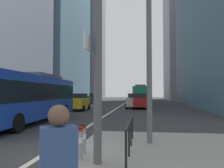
# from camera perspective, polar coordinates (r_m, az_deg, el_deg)

# --- Properties ---
(ground_plane) EXTENTS (160.00, 160.00, 0.00)m
(ground_plane) POSITION_cam_1_polar(r_m,az_deg,el_deg) (27.21, 0.69, -6.48)
(ground_plane) COLOR #303033
(lane_centre_line) EXTENTS (0.20, 80.00, 0.01)m
(lane_centre_line) POSITION_cam_1_polar(r_m,az_deg,el_deg) (37.14, 2.50, -5.33)
(lane_centre_line) COLOR beige
(lane_centre_line) RESTS_ON ground
(office_tower_left_mid) EXTENTS (10.56, 22.84, 46.55)m
(office_tower_left_mid) POSITION_cam_1_polar(r_m,az_deg,el_deg) (56.62, -13.83, 19.89)
(office_tower_left_mid) COLOR slate
(office_tower_left_mid) RESTS_ON ground
(office_tower_left_far) EXTENTS (11.04, 21.33, 47.02)m
(office_tower_left_far) POSITION_cam_1_polar(r_m,az_deg,el_deg) (80.39, -6.87, 13.29)
(office_tower_left_far) COLOR slate
(office_tower_left_far) RESTS_ON ground
(office_tower_right_mid) EXTENTS (11.19, 16.19, 39.94)m
(office_tower_right_mid) POSITION_cam_1_polar(r_m,az_deg,el_deg) (52.47, 23.38, 17.96)
(office_tower_right_mid) COLOR slate
(office_tower_right_mid) RESTS_ON ground
(office_tower_right_far) EXTENTS (13.06, 17.37, 35.01)m
(office_tower_right_far) POSITION_cam_1_polar(r_m,az_deg,el_deg) (71.15, 18.73, 10.46)
(office_tower_right_far) COLOR #9E9EA3
(office_tower_right_far) RESTS_ON ground
(city_bus_blue_oncoming) EXTENTS (2.85, 11.84, 3.40)m
(city_bus_blue_oncoming) POSITION_cam_1_polar(r_m,az_deg,el_deg) (16.28, -19.81, -2.72)
(city_bus_blue_oncoming) COLOR #14389E
(city_bus_blue_oncoming) RESTS_ON ground
(city_bus_red_receding) EXTENTS (2.75, 11.67, 3.40)m
(city_bus_red_receding) POSITION_cam_1_polar(r_m,az_deg,el_deg) (41.89, 7.16, -2.46)
(city_bus_red_receding) COLOR #198456
(city_bus_red_receding) RESTS_ON ground
(city_bus_red_distant) EXTENTS (2.84, 11.56, 3.40)m
(city_bus_red_distant) POSITION_cam_1_polar(r_m,az_deg,el_deg) (60.36, 6.96, -2.39)
(city_bus_red_distant) COLOR #198456
(city_bus_red_distant) RESTS_ON ground
(car_oncoming_mid) EXTENTS (2.15, 4.46, 1.94)m
(car_oncoming_mid) POSITION_cam_1_polar(r_m,az_deg,el_deg) (43.09, -4.47, -3.59)
(car_oncoming_mid) COLOR #232838
(car_oncoming_mid) RESTS_ON ground
(car_receding_near) EXTENTS (2.15, 4.42, 1.94)m
(car_receding_near) POSITION_cam_1_polar(r_m,az_deg,el_deg) (29.56, 5.70, -4.21)
(car_receding_near) COLOR #B2A899
(car_receding_near) RESTS_ON ground
(car_receding_far) EXTENTS (2.07, 4.34, 1.94)m
(car_receding_far) POSITION_cam_1_polar(r_m,az_deg,el_deg) (29.23, 7.18, -4.22)
(car_receding_far) COLOR maroon
(car_receding_far) RESTS_ON ground
(car_oncoming_far) EXTENTS (2.10, 4.24, 1.94)m
(car_oncoming_far) POSITION_cam_1_polar(r_m,az_deg,el_deg) (26.35, -8.38, -4.44)
(car_oncoming_far) COLOR gold
(car_oncoming_far) RESTS_ON ground
(traffic_signal_gantry) EXTENTS (6.07, 0.65, 6.00)m
(traffic_signal_gantry) POSITION_cam_1_polar(r_m,az_deg,el_deg) (7.04, -20.55, 15.24)
(traffic_signal_gantry) COLOR #515156
(traffic_signal_gantry) RESTS_ON median_island
(street_lamp_post) EXTENTS (5.50, 0.32, 8.00)m
(street_lamp_post) POSITION_cam_1_polar(r_m,az_deg,el_deg) (9.19, 9.24, 18.64)
(street_lamp_post) COLOR #56565B
(street_lamp_post) RESTS_ON median_island
(bollard_right) EXTENTS (0.20, 0.20, 0.86)m
(bollard_right) POSITION_cam_1_polar(r_m,az_deg,el_deg) (6.64, -8.14, -14.22)
(bollard_right) COLOR #99999E
(bollard_right) RESTS_ON median_island
(bollard_back) EXTENTS (0.20, 0.20, 0.85)m
(bollard_back) POSITION_cam_1_polar(r_m,az_deg,el_deg) (7.23, -7.31, -13.30)
(bollard_back) COLOR #99999E
(bollard_back) RESTS_ON median_island
(pedestrian_railing) EXTENTS (0.06, 4.02, 0.98)m
(pedestrian_railing) POSITION_cam_1_polar(r_m,az_deg,el_deg) (7.48, 4.57, -11.02)
(pedestrian_railing) COLOR black
(pedestrian_railing) RESTS_ON median_island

